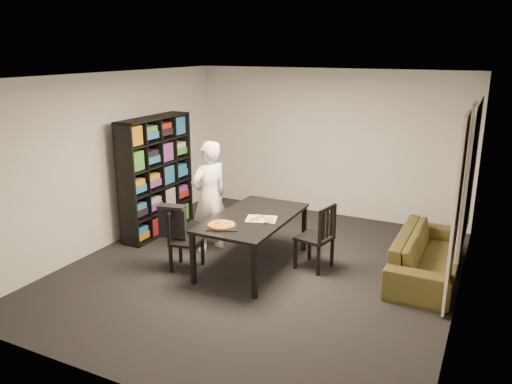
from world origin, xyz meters
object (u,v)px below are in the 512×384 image
at_px(bookshelf, 157,176).
at_px(pepperoni_pizza, 221,225).
at_px(chair_left, 181,236).
at_px(person, 209,197).
at_px(baking_tray, 223,227).
at_px(chair_right, 320,233).
at_px(dining_table, 253,221).
at_px(sofa, 428,255).

relative_size(bookshelf, pepperoni_pizza, 5.43).
height_order(chair_left, person, person).
xyz_separation_m(chair_left, baking_tray, (0.70, -0.05, 0.26)).
relative_size(person, pepperoni_pizza, 4.76).
xyz_separation_m(chair_left, person, (0.02, 0.73, 0.36)).
bearing_deg(bookshelf, person, -14.20).
height_order(chair_left, chair_right, chair_right).
bearing_deg(dining_table, chair_left, -149.96).
bearing_deg(baking_tray, dining_table, 74.59).
bearing_deg(chair_right, sofa, 120.45).
bearing_deg(pepperoni_pizza, person, 129.93).
xyz_separation_m(chair_right, sofa, (1.35, 0.46, -0.23)).
height_order(chair_right, baking_tray, chair_right).
distance_m(dining_table, chair_right, 0.93).
bearing_deg(sofa, pepperoni_pizza, 118.85).
relative_size(chair_left, person, 0.50).
height_order(chair_right, person, person).
height_order(chair_left, sofa, chair_left).
relative_size(bookshelf, chair_left, 2.28).
bearing_deg(baking_tray, pepperoni_pizza, 177.97).
height_order(chair_right, sofa, chair_right).
bearing_deg(dining_table, bookshelf, 165.02).
bearing_deg(chair_right, chair_left, -53.21).
height_order(chair_left, pepperoni_pizza, chair_left).
relative_size(dining_table, person, 1.05).
bearing_deg(sofa, bookshelf, 93.19).
bearing_deg(dining_table, pepperoni_pizza, -107.75).
bearing_deg(person, chair_left, 20.69).
xyz_separation_m(person, baking_tray, (0.68, -0.79, -0.09)).
distance_m(chair_left, chair_right, 1.90).
bearing_deg(chair_left, person, -13.24).
xyz_separation_m(chair_right, pepperoni_pizza, (-1.04, -0.86, 0.23)).
distance_m(dining_table, baking_tray, 0.57).
bearing_deg(sofa, dining_table, 109.19).
distance_m(chair_left, sofa, 3.33).
distance_m(bookshelf, pepperoni_pizza, 2.14).
distance_m(person, baking_tray, 1.05).
bearing_deg(sofa, chair_right, 108.78).
distance_m(pepperoni_pizza, sofa, 2.77).
bearing_deg(bookshelf, sofa, 3.19).
bearing_deg(pepperoni_pizza, chair_left, 175.55).
bearing_deg(person, baking_tray, 63.20).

